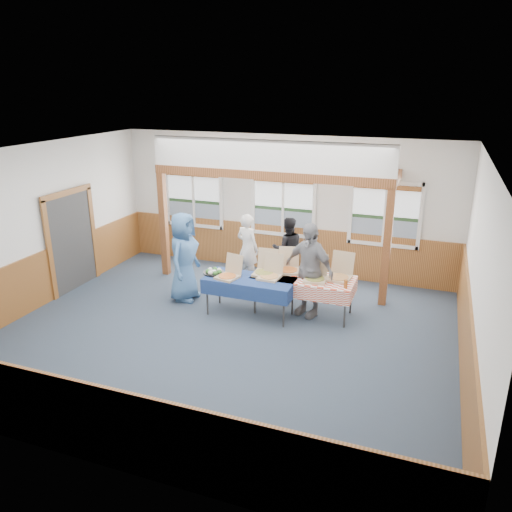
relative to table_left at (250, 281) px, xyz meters
The scene contains 31 objects.
floor 1.16m from the table_left, 98.74° to the right, with size 8.00×8.00×0.00m, color #2A3644.
ceiling 2.67m from the table_left, 98.74° to the right, with size 8.00×8.00×0.00m, color white.
wall_back 2.75m from the table_left, 93.10° to the left, with size 8.00×8.00×0.00m, color silver.
wall_front 4.50m from the table_left, 91.82° to the right, with size 8.00×8.00×0.00m, color silver.
wall_left 4.33m from the table_left, 167.59° to the right, with size 8.00×8.00×0.00m, color silver.
wall_right 4.07m from the table_left, 13.28° to the right, with size 8.00×8.00×0.00m, color silver.
wainscot_back 2.57m from the table_left, 93.13° to the left, with size 7.98×0.05×1.10m, color brown.
wainscot_front 4.39m from the table_left, 91.83° to the right, with size 7.98×0.05×1.10m, color brown.
wainscot_left 4.22m from the table_left, 167.52° to the right, with size 0.05×6.98×1.10m, color brown.
wainscot_right 3.94m from the table_left, 13.36° to the right, with size 0.05×6.98×1.10m, color brown.
cased_opening 4.12m from the table_left, behind, with size 0.06×1.30×2.10m, color #2F2F2F.
window_left 3.66m from the table_left, 133.78° to the left, with size 1.56×0.10×1.46m.
window_mid 2.73m from the table_left, 93.15° to the left, with size 1.56×0.10×1.46m.
window_right 3.48m from the table_left, 49.70° to the left, with size 1.56×0.10×1.46m.
post_left 3.03m from the table_left, 152.24° to the left, with size 0.15×0.15×2.40m, color #5B3214.
post_right 2.78m from the table_left, 30.49° to the left, with size 0.15×0.15×2.40m, color #5B3214.
cross_beam 2.27m from the table_left, 95.76° to the left, with size 5.15×0.18×0.18m, color #5B3214.
table_left is the anchor object (origin of this frame).
table_right 1.03m from the table_left, 23.78° to the left, with size 2.02×1.08×0.76m.
pizza_box_a 0.42m from the table_left, 164.39° to the right, with size 0.47×0.54×0.41m.
pizza_box_b 0.41m from the table_left, 24.75° to the left, with size 0.42×0.50×0.43m.
pizza_box_c 0.40m from the table_left, 58.72° to the left, with size 0.43×0.52×0.45m.
pizza_box_d 0.85m from the table_left, 46.12° to the left, with size 0.52×0.58×0.44m.
pizza_box_e 1.25m from the table_left, 15.92° to the left, with size 0.46×0.54×0.45m.
pizza_box_f 1.70m from the table_left, 19.30° to the left, with size 0.48×0.57×0.47m.
veggie_tray 0.76m from the table_left, behind, with size 0.42×0.42×0.09m.
drink_glass 1.81m from the table_left, ahead, with size 0.07×0.07×0.15m, color #974C19.
woman_white 1.74m from the table_left, 112.51° to the left, with size 0.57×0.38×1.58m, color silver.
woman_black 2.07m from the table_left, 86.33° to the left, with size 0.71×0.55×1.46m, color black.
man_blue 1.57m from the table_left, behind, with size 0.90×0.59×1.85m, color #3E689B.
person_grey 1.14m from the table_left, 22.06° to the left, with size 1.08×0.45×1.84m, color gray.
Camera 1 is at (3.30, -7.33, 4.27)m, focal length 35.00 mm.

